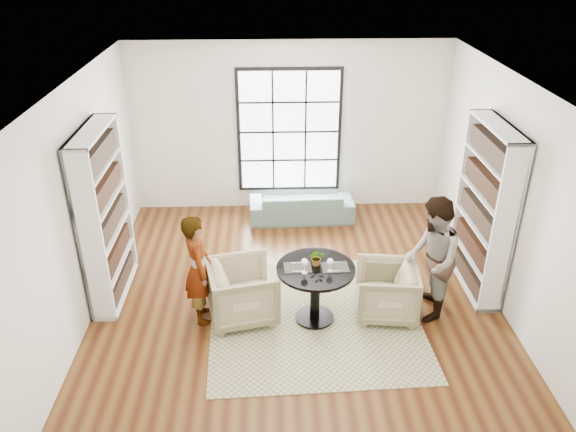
{
  "coord_description": "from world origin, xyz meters",
  "views": [
    {
      "loc": [
        -0.36,
        -6.4,
        4.61
      ],
      "look_at": [
        -0.11,
        0.4,
        1.11
      ],
      "focal_mm": 35.0,
      "sensor_mm": 36.0,
      "label": 1
    }
  ],
  "objects_px": {
    "flower_centerpiece": "(317,257)",
    "wine_glass_left": "(305,263)",
    "person_left": "(198,269)",
    "person_right": "(432,259)",
    "armchair_right": "(386,291)",
    "sofa": "(301,205)",
    "pedestal_table": "(315,282)",
    "armchair_left": "(243,292)",
    "wine_glass_right": "(330,262)"
  },
  "relations": [
    {
      "from": "sofa",
      "to": "armchair_right",
      "type": "xyz_separation_m",
      "value": [
        0.95,
        -2.81,
        0.1
      ]
    },
    {
      "from": "sofa",
      "to": "armchair_right",
      "type": "distance_m",
      "value": 2.97
    },
    {
      "from": "pedestal_table",
      "to": "wine_glass_left",
      "type": "bearing_deg",
      "value": -142.51
    },
    {
      "from": "flower_centerpiece",
      "to": "person_left",
      "type": "bearing_deg",
      "value": 179.12
    },
    {
      "from": "wine_glass_left",
      "to": "person_right",
      "type": "bearing_deg",
      "value": 6.69
    },
    {
      "from": "sofa",
      "to": "wine_glass_right",
      "type": "xyz_separation_m",
      "value": [
        0.18,
        -2.98,
        0.67
      ]
    },
    {
      "from": "person_left",
      "to": "sofa",
      "type": "bearing_deg",
      "value": -41.78
    },
    {
      "from": "armchair_right",
      "to": "wine_glass_left",
      "type": "xyz_separation_m",
      "value": [
        -1.09,
        -0.19,
        0.58
      ]
    },
    {
      "from": "sofa",
      "to": "flower_centerpiece",
      "type": "relative_size",
      "value": 8.23
    },
    {
      "from": "sofa",
      "to": "armchair_left",
      "type": "distance_m",
      "value": 2.95
    },
    {
      "from": "sofa",
      "to": "wine_glass_right",
      "type": "relative_size",
      "value": 9.81
    },
    {
      "from": "sofa",
      "to": "wine_glass_right",
      "type": "distance_m",
      "value": 3.05
    },
    {
      "from": "pedestal_table",
      "to": "wine_glass_left",
      "type": "xyz_separation_m",
      "value": [
        -0.15,
        -0.12,
        0.37
      ]
    },
    {
      "from": "person_right",
      "to": "person_left",
      "type": "bearing_deg",
      "value": -80.74
    },
    {
      "from": "armchair_right",
      "to": "wine_glass_left",
      "type": "distance_m",
      "value": 1.25
    },
    {
      "from": "armchair_left",
      "to": "wine_glass_right",
      "type": "xyz_separation_m",
      "value": [
        1.11,
        -0.18,
        0.54
      ]
    },
    {
      "from": "flower_centerpiece",
      "to": "wine_glass_left",
      "type": "bearing_deg",
      "value": -132.16
    },
    {
      "from": "armchair_left",
      "to": "person_left",
      "type": "distance_m",
      "value": 0.66
    },
    {
      "from": "pedestal_table",
      "to": "person_left",
      "type": "relative_size",
      "value": 0.67
    },
    {
      "from": "wine_glass_right",
      "to": "person_right",
      "type": "bearing_deg",
      "value": 7.14
    },
    {
      "from": "pedestal_table",
      "to": "person_left",
      "type": "bearing_deg",
      "value": 176.5
    },
    {
      "from": "armchair_right",
      "to": "wine_glass_right",
      "type": "distance_m",
      "value": 0.97
    },
    {
      "from": "person_left",
      "to": "wine_glass_right",
      "type": "relative_size",
      "value": 8.17
    },
    {
      "from": "armchair_left",
      "to": "person_left",
      "type": "height_order",
      "value": "person_left"
    },
    {
      "from": "armchair_left",
      "to": "sofa",
      "type": "bearing_deg",
      "value": -31.11
    },
    {
      "from": "wine_glass_left",
      "to": "wine_glass_right",
      "type": "xyz_separation_m",
      "value": [
        0.32,
        0.03,
        -0.01
      ]
    },
    {
      "from": "person_right",
      "to": "flower_centerpiece",
      "type": "relative_size",
      "value": 7.67
    },
    {
      "from": "armchair_left",
      "to": "person_right",
      "type": "relative_size",
      "value": 0.51
    },
    {
      "from": "armchair_right",
      "to": "person_right",
      "type": "xyz_separation_m",
      "value": [
        0.55,
        0.0,
        0.48
      ]
    },
    {
      "from": "person_left",
      "to": "wine_glass_right",
      "type": "height_order",
      "value": "person_left"
    },
    {
      "from": "person_left",
      "to": "wine_glass_left",
      "type": "height_order",
      "value": "person_left"
    },
    {
      "from": "pedestal_table",
      "to": "person_right",
      "type": "xyz_separation_m",
      "value": [
        1.49,
        0.08,
        0.26
      ]
    },
    {
      "from": "armchair_left",
      "to": "armchair_right",
      "type": "xyz_separation_m",
      "value": [
        1.88,
        -0.01,
        -0.03
      ]
    },
    {
      "from": "person_left",
      "to": "wine_glass_right",
      "type": "xyz_separation_m",
      "value": [
        1.66,
        -0.18,
        0.18
      ]
    },
    {
      "from": "armchair_right",
      "to": "person_right",
      "type": "distance_m",
      "value": 0.73
    },
    {
      "from": "wine_glass_left",
      "to": "armchair_right",
      "type": "bearing_deg",
      "value": 10.0
    },
    {
      "from": "sofa",
      "to": "person_left",
      "type": "height_order",
      "value": "person_left"
    },
    {
      "from": "wine_glass_right",
      "to": "wine_glass_left",
      "type": "bearing_deg",
      "value": -175.21
    },
    {
      "from": "person_right",
      "to": "wine_glass_right",
      "type": "distance_m",
      "value": 1.34
    },
    {
      "from": "flower_centerpiece",
      "to": "pedestal_table",
      "type": "bearing_deg",
      "value": -102.79
    },
    {
      "from": "armchair_right",
      "to": "flower_centerpiece",
      "type": "distance_m",
      "value": 1.08
    },
    {
      "from": "person_left",
      "to": "person_right",
      "type": "height_order",
      "value": "person_right"
    },
    {
      "from": "pedestal_table",
      "to": "sofa",
      "type": "xyz_separation_m",
      "value": [
        -0.01,
        2.89,
        -0.31
      ]
    },
    {
      "from": "armchair_right",
      "to": "person_left",
      "type": "height_order",
      "value": "person_left"
    },
    {
      "from": "person_right",
      "to": "wine_glass_left",
      "type": "height_order",
      "value": "person_right"
    },
    {
      "from": "sofa",
      "to": "armchair_left",
      "type": "bearing_deg",
      "value": 69.67
    },
    {
      "from": "person_right",
      "to": "wine_glass_right",
      "type": "relative_size",
      "value": 9.15
    },
    {
      "from": "armchair_right",
      "to": "wine_glass_left",
      "type": "relative_size",
      "value": 3.93
    },
    {
      "from": "armchair_right",
      "to": "wine_glass_right",
      "type": "relative_size",
      "value": 4.33
    },
    {
      "from": "person_left",
      "to": "person_right",
      "type": "distance_m",
      "value": 2.98
    }
  ]
}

